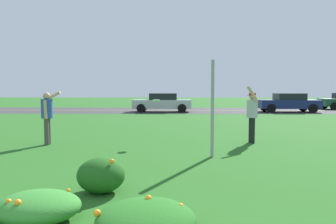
% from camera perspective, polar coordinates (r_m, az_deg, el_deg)
% --- Properties ---
extents(ground_plane, '(120.00, 120.00, 0.00)m').
position_cam_1_polar(ground_plane, '(13.74, -5.60, -3.00)').
color(ground_plane, '#26601E').
extents(highway_strip, '(120.00, 8.01, 0.01)m').
position_cam_1_polar(highway_strip, '(25.99, -2.34, 0.32)').
color(highway_strip, '#38383A').
rests_on(highway_strip, ground).
extents(highway_center_stripe, '(120.00, 0.16, 0.00)m').
position_cam_1_polar(highway_center_stripe, '(25.99, -2.34, 0.33)').
color(highway_center_stripe, yellow).
rests_on(highway_center_stripe, ground).
extents(daylily_clump_near_camera, '(1.16, 1.16, 0.42)m').
position_cam_1_polar(daylily_clump_near_camera, '(3.72, -4.11, -19.34)').
color(daylily_clump_near_camera, '#23661E').
rests_on(daylily_clump_near_camera, ground).
extents(daylily_clump_mid_center, '(1.08, 0.87, 0.39)m').
position_cam_1_polar(daylily_clump_mid_center, '(4.42, -22.82, -15.83)').
color(daylily_clump_mid_center, '#337F2D').
rests_on(daylily_clump_mid_center, ground).
extents(daylily_clump_mid_left, '(0.78, 0.75, 0.60)m').
position_cam_1_polar(daylily_clump_mid_left, '(5.26, -12.25, -11.31)').
color(daylily_clump_mid_left, '#1E5619').
rests_on(daylily_clump_mid_left, ground).
extents(sign_post_near_path, '(0.07, 0.10, 2.42)m').
position_cam_1_polar(sign_post_near_path, '(7.76, 8.20, 0.58)').
color(sign_post_near_path, '#93969B').
rests_on(sign_post_near_path, ground).
extents(person_thrower_blue_shirt, '(0.54, 0.51, 1.65)m').
position_cam_1_polar(person_thrower_blue_shirt, '(10.14, -21.43, -0.26)').
color(person_thrower_blue_shirt, '#2D4C9E').
rests_on(person_thrower_blue_shirt, ground).
extents(person_catcher_red_cap_gray_shirt, '(0.41, 0.50, 1.82)m').
position_cam_1_polar(person_catcher_red_cap_gray_shirt, '(10.13, 15.26, -0.06)').
color(person_catcher_red_cap_gray_shirt, '#B2B2B7').
rests_on(person_catcher_red_cap_gray_shirt, ground).
extents(frisbee_white, '(0.24, 0.24, 0.09)m').
position_cam_1_polar(frisbee_white, '(9.75, -2.20, 2.14)').
color(frisbee_white, white).
extents(car_navy_center_left, '(4.50, 2.00, 1.45)m').
position_cam_1_polar(car_navy_center_left, '(25.65, 21.33, 1.64)').
color(car_navy_center_left, navy).
rests_on(car_navy_center_left, ground).
extents(car_silver_center_right, '(4.50, 2.00, 1.45)m').
position_cam_1_polar(car_silver_center_right, '(24.12, -1.07, 1.78)').
color(car_silver_center_right, '#B7BABF').
rests_on(car_silver_center_right, ground).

